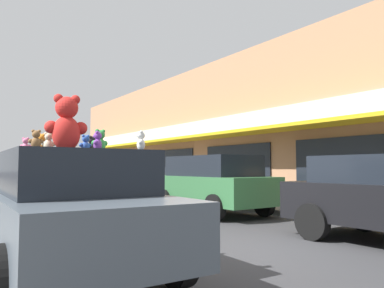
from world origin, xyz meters
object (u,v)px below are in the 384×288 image
object	(u,v)px
teddy_bear_white	(141,141)
teddy_bear_blue	(85,144)
teddy_bear_giant	(66,124)
teddy_bear_green	(100,142)
teddy_bear_purple	(98,141)
parked_car_far_center	(212,183)
teddy_bear_cream	(49,142)
teddy_bear_orange	(42,143)
teddy_bear_black	(92,146)
teddy_bear_pink	(26,145)
teddy_bear_brown	(36,140)
plush_art_car	(70,208)

from	to	relation	value
teddy_bear_white	teddy_bear_blue	distance (m)	1.06
teddy_bear_giant	teddy_bear_green	size ratio (longest dim) A/B	2.10
teddy_bear_purple	parked_car_far_center	size ratio (longest dim) A/B	0.07
teddy_bear_cream	teddy_bear_orange	xyz separation A→B (m)	(0.03, 0.53, 0.01)
teddy_bear_black	parked_car_far_center	bearing A→B (deg)	172.85
teddy_bear_giant	teddy_bear_black	world-z (taller)	teddy_bear_giant
teddy_bear_pink	teddy_bear_brown	bearing A→B (deg)	110.62
teddy_bear_cream	teddy_bear_pink	bearing A→B (deg)	-49.37
teddy_bear_giant	teddy_bear_brown	size ratio (longest dim) A/B	3.19
parked_car_far_center	teddy_bear_giant	bearing A→B (deg)	-144.11
teddy_bear_black	teddy_bear_brown	size ratio (longest dim) A/B	1.37
teddy_bear_green	teddy_bear_orange	size ratio (longest dim) A/B	1.22
teddy_bear_orange	teddy_bear_brown	bearing A→B (deg)	124.81
teddy_bear_purple	plush_art_car	bearing A→B (deg)	-113.50
teddy_bear_green	teddy_bear_blue	size ratio (longest dim) A/B	1.37
teddy_bear_brown	teddy_bear_black	bearing A→B (deg)	-120.20
teddy_bear_cream	teddy_bear_giant	bearing A→B (deg)	135.04
teddy_bear_brown	teddy_bear_pink	distance (m)	1.08
teddy_bear_white	teddy_bear_orange	distance (m)	1.73
teddy_bear_pink	parked_car_far_center	world-z (taller)	teddy_bear_pink
teddy_bear_white	parked_car_far_center	bearing A→B (deg)	156.35
teddy_bear_pink	teddy_bear_blue	world-z (taller)	teddy_bear_blue
teddy_bear_blue	teddy_bear_green	bearing A→B (deg)	-177.99
teddy_bear_green	teddy_bear_pink	size ratio (longest dim) A/B	1.64
teddy_bear_white	teddy_bear_cream	world-z (taller)	teddy_bear_cream
teddy_bear_white	teddy_bear_green	size ratio (longest dim) A/B	0.73
teddy_bear_giant	teddy_bear_black	size ratio (longest dim) A/B	2.33
teddy_bear_cream	teddy_bear_brown	xyz separation A→B (m)	(-0.29, -0.61, -0.01)
teddy_bear_white	teddy_bear_pink	distance (m)	1.82
teddy_bear_green	teddy_bear_brown	distance (m)	1.26
plush_art_car	teddy_bear_purple	xyz separation A→B (m)	(0.24, -0.37, 0.90)
teddy_bear_purple	teddy_bear_blue	xyz separation A→B (m)	(0.03, 0.57, -0.00)
plush_art_car	teddy_bear_green	bearing A→B (deg)	28.97
plush_art_car	teddy_bear_pink	xyz separation A→B (m)	(-0.47, 0.65, 0.88)
plush_art_car	teddy_bear_green	size ratio (longest dim) A/B	11.95
teddy_bear_giant	teddy_bear_brown	distance (m)	0.61
plush_art_car	teddy_bear_white	bearing A→B (deg)	-46.73
teddy_bear_purple	teddy_bear_blue	bearing A→B (deg)	-149.41
teddy_bear_purple	teddy_bear_pink	world-z (taller)	teddy_bear_purple
teddy_bear_brown	teddy_bear_pink	bearing A→B (deg)	-85.69
teddy_bear_blue	parked_car_far_center	xyz separation A→B (m)	(5.25, 3.76, -0.81)
teddy_bear_cream	teddy_bear_pink	size ratio (longest dim) A/B	1.22
teddy_bear_giant	teddy_bear_orange	bearing A→B (deg)	-69.84
teddy_bear_giant	teddy_bear_white	bearing A→B (deg)	150.82
teddy_bear_cream	parked_car_far_center	bearing A→B (deg)	-130.20
plush_art_car	teddy_bear_blue	bearing A→B (deg)	39.50
teddy_bear_blue	parked_car_far_center	size ratio (longest dim) A/B	0.06
teddy_bear_cream	teddy_bear_green	size ratio (longest dim) A/B	0.74
teddy_bear_giant	parked_car_far_center	world-z (taller)	teddy_bear_giant
teddy_bear_green	teddy_bear_brown	xyz separation A→B (m)	(-1.06, -0.68, -0.06)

